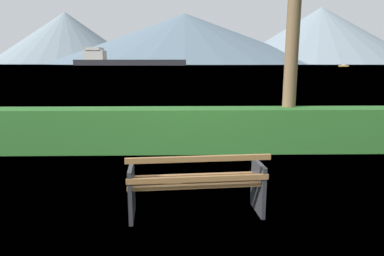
# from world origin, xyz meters

# --- Properties ---
(ground_plane) EXTENTS (1400.00, 1400.00, 0.00)m
(ground_plane) POSITION_xyz_m (0.00, 0.00, 0.00)
(ground_plane) COLOR #4C6B33
(water_surface) EXTENTS (620.00, 620.00, 0.00)m
(water_surface) POSITION_xyz_m (0.00, 307.17, 0.00)
(water_surface) COLOR #7A99A8
(water_surface) RESTS_ON ground_plane
(park_bench) EXTENTS (1.76, 0.71, 0.87)m
(park_bench) POSITION_xyz_m (0.00, -0.06, 0.43)
(park_bench) COLOR olive
(park_bench) RESTS_ON ground_plane
(hedge_row) EXTENTS (12.70, 0.70, 0.96)m
(hedge_row) POSITION_xyz_m (0.00, 3.13, 0.48)
(hedge_row) COLOR #2D6B28
(hedge_row) RESTS_ON ground_plane
(cargo_ship_large) EXTENTS (88.83, 18.85, 13.93)m
(cargo_ship_large) POSITION_xyz_m (-50.47, 264.47, 3.90)
(cargo_ship_large) COLOR #232328
(cargo_ship_large) RESTS_ON water_surface
(fishing_boat_near) EXTENTS (5.09, 1.97, 1.32)m
(fishing_boat_near) POSITION_xyz_m (87.35, 178.82, 0.47)
(fishing_boat_near) COLOR gold
(fishing_boat_near) RESTS_ON water_surface
(distant_hills) EXTENTS (699.17, 430.88, 89.20)m
(distant_hills) POSITION_xyz_m (15.89, 563.01, 42.57)
(distant_hills) COLOR gray
(distant_hills) RESTS_ON ground_plane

